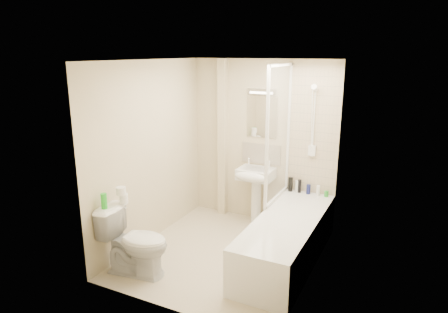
% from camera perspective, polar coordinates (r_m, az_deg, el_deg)
% --- Properties ---
extents(floor, '(2.50, 2.50, 0.00)m').
position_cam_1_polar(floor, '(5.23, 0.09, -13.72)').
color(floor, beige).
rests_on(floor, ground).
extents(wall_back, '(2.20, 0.02, 2.40)m').
position_cam_1_polar(wall_back, '(5.89, 5.49, 2.01)').
color(wall_back, beige).
rests_on(wall_back, ground).
extents(wall_left, '(0.02, 2.50, 2.40)m').
position_cam_1_polar(wall_left, '(5.33, -10.56, 0.48)').
color(wall_left, beige).
rests_on(wall_left, ground).
extents(wall_right, '(0.02, 2.50, 2.40)m').
position_cam_1_polar(wall_right, '(4.42, 13.02, -2.66)').
color(wall_right, beige).
rests_on(wall_right, ground).
extents(ceiling, '(2.20, 2.50, 0.02)m').
position_cam_1_polar(ceiling, '(4.59, 0.11, 13.60)').
color(ceiling, white).
rests_on(ceiling, wall_back).
extents(tile_back, '(0.70, 0.01, 1.75)m').
position_cam_1_polar(tile_back, '(5.61, 12.68, 3.43)').
color(tile_back, beige).
rests_on(tile_back, wall_back).
extents(tile_right, '(0.01, 2.10, 1.75)m').
position_cam_1_polar(tile_right, '(4.55, 13.63, 0.75)').
color(tile_right, beige).
rests_on(tile_right, wall_right).
extents(pipe_boxing, '(0.12, 0.12, 2.40)m').
position_cam_1_polar(pipe_boxing, '(6.07, -0.19, 2.48)').
color(pipe_boxing, beige).
rests_on(pipe_boxing, ground).
extents(splashback, '(0.60, 0.02, 0.30)m').
position_cam_1_polar(splashback, '(5.92, 5.33, 0.40)').
color(splashback, beige).
rests_on(splashback, wall_back).
extents(mirror, '(0.46, 0.01, 0.60)m').
position_cam_1_polar(mirror, '(5.81, 5.45, 5.66)').
color(mirror, white).
rests_on(mirror, wall_back).
extents(strip_light, '(0.42, 0.07, 0.07)m').
position_cam_1_polar(strip_light, '(5.74, 5.46, 9.27)').
color(strip_light, silver).
rests_on(strip_light, wall_back).
extents(bathtub, '(0.70, 2.10, 0.55)m').
position_cam_1_polar(bathtub, '(5.02, 9.00, -11.50)').
color(bathtub, white).
rests_on(bathtub, ground).
extents(shower_screen, '(0.04, 0.92, 1.80)m').
position_cam_1_polar(shower_screen, '(5.29, 7.85, 3.24)').
color(shower_screen, white).
rests_on(shower_screen, bathtub).
extents(shower_fixture, '(0.10, 0.16, 0.99)m').
position_cam_1_polar(shower_fixture, '(5.55, 12.62, 4.58)').
color(shower_fixture, white).
rests_on(shower_fixture, wall_back).
extents(pedestal_sink, '(0.50, 0.47, 0.97)m').
position_cam_1_polar(pedestal_sink, '(5.81, 4.44, -3.44)').
color(pedestal_sink, white).
rests_on(pedestal_sink, ground).
extents(bottle_black_a, '(0.06, 0.06, 0.20)m').
position_cam_1_polar(bottle_black_a, '(5.80, 9.47, -3.94)').
color(bottle_black_a, black).
rests_on(bottle_black_a, bathtub).
extents(bottle_white_a, '(0.05, 0.05, 0.17)m').
position_cam_1_polar(bottle_white_a, '(5.78, 10.39, -4.22)').
color(bottle_white_a, silver).
rests_on(bottle_white_a, bathtub).
extents(bottle_black_b, '(0.05, 0.05, 0.19)m').
position_cam_1_polar(bottle_black_b, '(5.77, 10.72, -4.18)').
color(bottle_black_b, black).
rests_on(bottle_black_b, bathtub).
extents(bottle_blue, '(0.06, 0.06, 0.14)m').
position_cam_1_polar(bottle_blue, '(5.75, 11.97, -4.60)').
color(bottle_blue, navy).
rests_on(bottle_blue, bathtub).
extents(bottle_white_b, '(0.05, 0.05, 0.14)m').
position_cam_1_polar(bottle_white_b, '(5.72, 13.30, -4.75)').
color(bottle_white_b, white).
rests_on(bottle_white_b, bathtub).
extents(bottle_green, '(0.06, 0.06, 0.08)m').
position_cam_1_polar(bottle_green, '(5.71, 14.42, -5.20)').
color(bottle_green, green).
rests_on(bottle_green, bathtub).
extents(toilet, '(0.66, 0.90, 0.80)m').
position_cam_1_polar(toilet, '(4.76, -12.57, -11.74)').
color(toilet, white).
rests_on(toilet, ground).
extents(toilet_roll_lower, '(0.10, 0.10, 0.11)m').
position_cam_1_polar(toilet_roll_lower, '(4.78, -14.13, -5.81)').
color(toilet_roll_lower, white).
rests_on(toilet_roll_lower, toilet).
extents(toilet_roll_upper, '(0.11, 0.11, 0.09)m').
position_cam_1_polar(toilet_roll_upper, '(4.72, -14.51, -4.78)').
color(toilet_roll_upper, white).
rests_on(toilet_roll_upper, toilet_roll_lower).
extents(green_bottle, '(0.07, 0.07, 0.18)m').
position_cam_1_polar(green_bottle, '(4.66, -16.77, -6.12)').
color(green_bottle, green).
rests_on(green_bottle, toilet).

